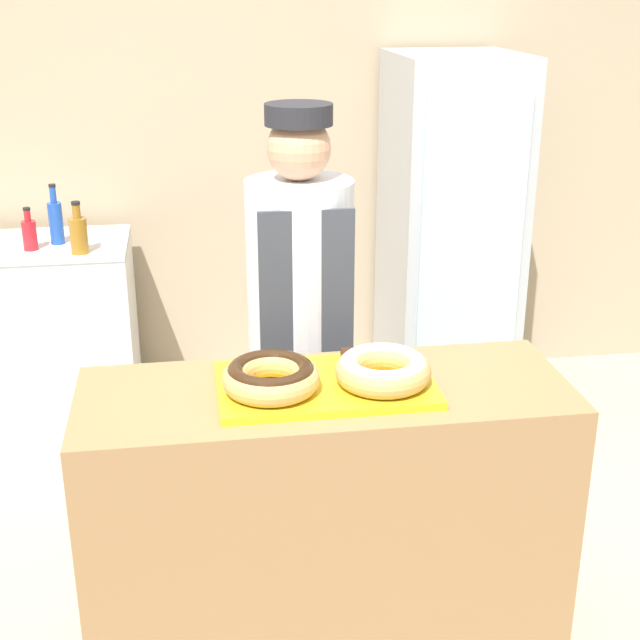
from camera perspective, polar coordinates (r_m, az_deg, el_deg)
ground_plane at (r=3.15m, az=0.30°, el=-19.69°), size 14.00×14.00×0.00m
wall_back at (r=4.56m, az=-4.03°, el=12.11°), size 8.00×0.06×2.70m
display_counter at (r=2.87m, az=0.32°, el=-12.72°), size 1.47×0.54×0.92m
serving_tray at (r=2.64m, az=0.34°, el=-4.18°), size 0.64×0.39×0.02m
donut_chocolate_glaze at (r=2.56m, az=-3.16°, el=-3.60°), size 0.28×0.28×0.09m
donut_light_glaze at (r=2.61m, az=4.05°, el=-3.14°), size 0.28×0.28×0.09m
brownie_back_left at (r=2.73m, az=-2.48°, el=-2.63°), size 0.08×0.08×0.03m
brownie_back_right at (r=2.76m, az=2.24°, el=-2.34°), size 0.08×0.08×0.03m
baker_person at (r=3.21m, az=-1.25°, el=-0.43°), size 0.38×0.38×1.67m
beverage_fridge at (r=4.44m, az=8.26°, el=5.33°), size 0.58×0.70×1.74m
chest_freezer at (r=4.44m, az=-17.24°, el=-0.96°), size 0.85×0.58×0.92m
bottle_blue at (r=4.24m, az=-16.55°, el=6.10°), size 0.06×0.06×0.28m
bottle_red at (r=4.19m, az=-18.10°, el=5.28°), size 0.06×0.06×0.19m
bottle_amber at (r=4.07m, az=-15.19°, el=5.36°), size 0.08×0.08×0.23m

